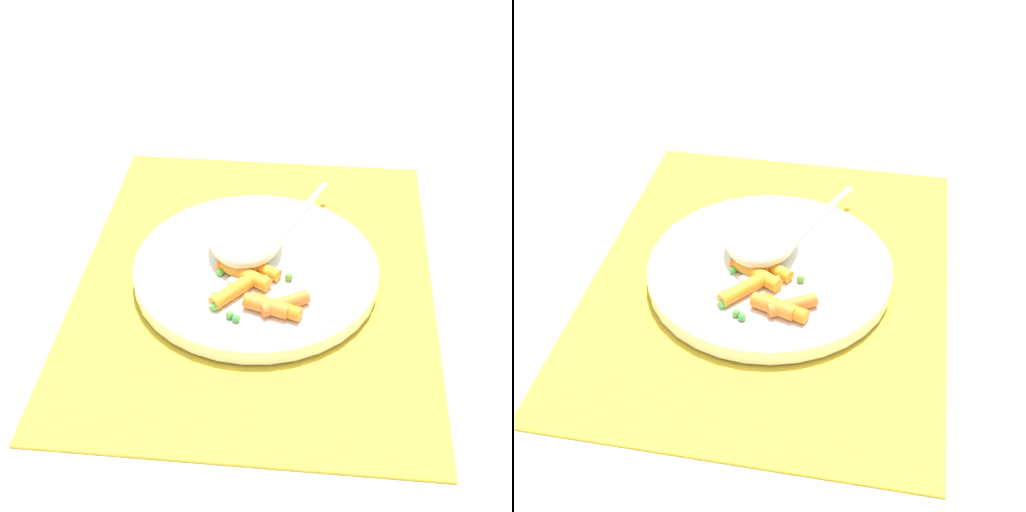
# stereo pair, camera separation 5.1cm
# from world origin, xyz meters

# --- Properties ---
(ground_plane) EXTENTS (2.40, 2.40, 0.00)m
(ground_plane) POSITION_xyz_m (0.00, 0.00, 0.00)
(ground_plane) COLOR white
(placemat) EXTENTS (0.44, 0.35, 0.01)m
(placemat) POSITION_xyz_m (0.00, 0.00, 0.00)
(placemat) COLOR gold
(placemat) RESTS_ON ground_plane
(plate) EXTENTS (0.24, 0.24, 0.02)m
(plate) POSITION_xyz_m (0.00, 0.00, 0.01)
(plate) COLOR white
(plate) RESTS_ON placemat
(rice_mound) EXTENTS (0.10, 0.07, 0.04)m
(rice_mound) POSITION_xyz_m (-0.03, -0.01, 0.04)
(rice_mound) COLOR beige
(rice_mound) RESTS_ON plate
(carrot_portion) EXTENTS (0.08, 0.09, 0.01)m
(carrot_portion) POSITION_xyz_m (0.05, 0.01, 0.03)
(carrot_portion) COLOR orange
(carrot_portion) RESTS_ON plate
(pea_scatter) EXTENTS (0.09, 0.07, 0.01)m
(pea_scatter) POSITION_xyz_m (0.04, -0.01, 0.03)
(pea_scatter) COLOR #59AE37
(pea_scatter) RESTS_ON plate
(fork) EXTENTS (0.18, 0.09, 0.01)m
(fork) POSITION_xyz_m (-0.03, 0.02, 0.02)
(fork) COLOR silver
(fork) RESTS_ON plate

